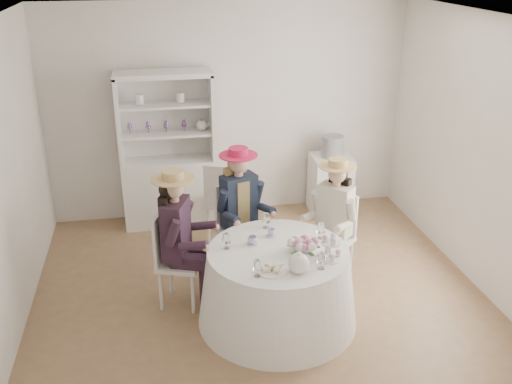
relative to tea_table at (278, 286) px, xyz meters
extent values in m
plane|color=brown|center=(-0.08, 0.54, -0.37)|extent=(4.50, 4.50, 0.00)
plane|color=white|center=(-0.08, 0.54, 2.33)|extent=(4.50, 4.50, 0.00)
plane|color=silver|center=(-0.08, 2.54, 0.98)|extent=(4.50, 0.00, 4.50)
plane|color=silver|center=(-0.08, -1.46, 0.98)|extent=(4.50, 0.00, 4.50)
plane|color=silver|center=(-2.33, 0.54, 0.98)|extent=(0.00, 4.50, 4.50)
plane|color=silver|center=(2.17, 0.54, 0.98)|extent=(0.00, 4.50, 4.50)
cone|color=white|center=(0.00, 0.00, -0.01)|extent=(1.49, 1.49, 0.72)
cylinder|color=white|center=(0.00, 0.00, 0.36)|extent=(1.29, 1.29, 0.02)
cube|color=silver|center=(-0.87, 2.29, 0.06)|extent=(1.21, 0.67, 0.86)
cube|color=silver|center=(-0.87, 2.48, 1.01)|extent=(1.12, 0.29, 1.05)
cube|color=silver|center=(-0.87, 2.29, 1.53)|extent=(1.21, 0.67, 0.06)
cube|color=silver|center=(-1.42, 2.29, 1.01)|extent=(0.13, 0.43, 1.05)
cube|color=silver|center=(-0.32, 2.29, 1.01)|extent=(0.13, 0.43, 1.05)
cube|color=silver|center=(-0.87, 2.29, 0.82)|extent=(1.12, 0.60, 0.03)
cube|color=silver|center=(-0.87, 2.29, 1.17)|extent=(1.12, 0.60, 0.03)
sphere|color=white|center=(-0.45, 2.29, 0.90)|extent=(0.13, 0.13, 0.13)
cube|color=silver|center=(1.20, 2.22, 0.02)|extent=(0.51, 0.51, 0.78)
cylinder|color=black|center=(1.20, 2.22, 0.55)|extent=(0.32, 0.32, 0.28)
cube|color=silver|center=(-0.87, 0.44, 0.08)|extent=(0.51, 0.51, 0.04)
cylinder|color=silver|center=(-0.77, 0.24, -0.15)|extent=(0.04, 0.04, 0.44)
cylinder|color=silver|center=(-0.66, 0.54, -0.15)|extent=(0.04, 0.04, 0.44)
cylinder|color=silver|center=(-1.07, 0.35, -0.15)|extent=(0.04, 0.04, 0.44)
cylinder|color=silver|center=(-0.96, 0.65, -0.15)|extent=(0.04, 0.04, 0.44)
cube|color=silver|center=(-1.03, 0.51, 0.35)|extent=(0.16, 0.36, 0.50)
cube|color=black|center=(-0.88, 0.45, 0.45)|extent=(0.31, 0.40, 0.58)
cube|color=black|center=(-0.78, 0.32, 0.16)|extent=(0.36, 0.24, 0.12)
cylinder|color=black|center=(-0.65, 0.27, -0.14)|extent=(0.10, 0.10, 0.46)
cylinder|color=black|center=(-0.92, 0.24, 0.52)|extent=(0.19, 0.14, 0.27)
cube|color=black|center=(-0.72, 0.49, 0.16)|extent=(0.36, 0.24, 0.12)
cylinder|color=black|center=(-0.59, 0.44, -0.14)|extent=(0.10, 0.10, 0.46)
cylinder|color=black|center=(-0.78, 0.63, 0.52)|extent=(0.19, 0.14, 0.27)
cylinder|color=#D8A889|center=(-0.88, 0.45, 0.75)|extent=(0.09, 0.09, 0.08)
sphere|color=#D8A889|center=(-0.88, 0.45, 0.86)|extent=(0.19, 0.19, 0.19)
sphere|color=black|center=(-0.93, 0.47, 0.85)|extent=(0.19, 0.19, 0.19)
cube|color=black|center=(-0.96, 0.48, 0.62)|extent=(0.16, 0.25, 0.38)
cylinder|color=tan|center=(-0.88, 0.45, 0.95)|extent=(0.40, 0.40, 0.01)
cylinder|color=tan|center=(-0.88, 0.45, 0.99)|extent=(0.20, 0.20, 0.08)
cube|color=silver|center=(-0.20, 0.95, 0.08)|extent=(0.51, 0.51, 0.04)
cylinder|color=silver|center=(-0.29, 0.75, -0.15)|extent=(0.04, 0.04, 0.44)
cylinder|color=silver|center=(0.01, 0.86, -0.15)|extent=(0.04, 0.04, 0.44)
cylinder|color=silver|center=(-0.40, 1.05, -0.15)|extent=(0.04, 0.04, 0.44)
cylinder|color=silver|center=(-0.10, 1.16, -0.15)|extent=(0.04, 0.04, 0.44)
cube|color=silver|center=(-0.26, 1.12, 0.35)|extent=(0.37, 0.16, 0.50)
cube|color=#1C2538|center=(-0.20, 0.97, 0.45)|extent=(0.40, 0.31, 0.58)
cube|color=tan|center=(-0.20, 0.97, 0.45)|extent=(0.20, 0.25, 0.50)
cube|color=#1C2538|center=(-0.24, 0.81, 0.16)|extent=(0.24, 0.36, 0.12)
cylinder|color=#1C2538|center=(-0.19, 0.68, -0.14)|extent=(0.10, 0.10, 0.46)
cylinder|color=#1C2538|center=(-0.38, 0.86, 0.52)|extent=(0.14, 0.19, 0.27)
cube|color=#1C2538|center=(-0.07, 0.87, 0.16)|extent=(0.24, 0.36, 0.12)
cylinder|color=#1C2538|center=(-0.02, 0.74, -0.14)|extent=(0.10, 0.10, 0.46)
cylinder|color=#1C2538|center=(0.00, 1.00, 0.52)|extent=(0.14, 0.19, 0.27)
cylinder|color=#D8A889|center=(-0.20, 0.97, 0.75)|extent=(0.09, 0.09, 0.08)
sphere|color=#D8A889|center=(-0.20, 0.97, 0.86)|extent=(0.19, 0.19, 0.19)
sphere|color=tan|center=(-0.22, 1.01, 0.85)|extent=(0.19, 0.19, 0.19)
cube|color=tan|center=(-0.23, 1.05, 0.62)|extent=(0.25, 0.16, 0.38)
cylinder|color=#CD1E4A|center=(-0.20, 0.97, 0.95)|extent=(0.40, 0.40, 0.01)
cylinder|color=#CD1E4A|center=(-0.20, 0.97, 0.99)|extent=(0.20, 0.20, 0.08)
cube|color=silver|center=(0.73, 0.64, 0.06)|extent=(0.53, 0.53, 0.04)
cylinder|color=silver|center=(0.52, 0.65, -0.16)|extent=(0.03, 0.03, 0.41)
cylinder|color=silver|center=(0.73, 0.43, -0.16)|extent=(0.03, 0.03, 0.41)
cylinder|color=silver|center=(0.73, 0.86, -0.16)|extent=(0.03, 0.03, 0.41)
cylinder|color=silver|center=(0.94, 0.64, -0.16)|extent=(0.03, 0.03, 0.41)
cube|color=silver|center=(0.85, 0.76, 0.31)|extent=(0.27, 0.28, 0.47)
cube|color=beige|center=(0.74, 0.66, 0.41)|extent=(0.37, 0.38, 0.55)
cube|color=beige|center=(0.59, 0.63, 0.13)|extent=(0.32, 0.31, 0.11)
cylinder|color=beige|center=(0.49, 0.53, -0.15)|extent=(0.09, 0.09, 0.43)
cylinder|color=beige|center=(0.58, 0.77, 0.47)|extent=(0.18, 0.17, 0.26)
cube|color=beige|center=(0.71, 0.50, 0.13)|extent=(0.32, 0.31, 0.11)
cylinder|color=beige|center=(0.61, 0.41, -0.15)|extent=(0.09, 0.09, 0.43)
cylinder|color=beige|center=(0.85, 0.49, 0.47)|extent=(0.18, 0.17, 0.26)
cylinder|color=#D8A889|center=(0.74, 0.66, 0.70)|extent=(0.08, 0.08, 0.08)
sphere|color=#D8A889|center=(0.74, 0.66, 0.80)|extent=(0.18, 0.18, 0.18)
sphere|color=black|center=(0.77, 0.69, 0.79)|extent=(0.18, 0.18, 0.18)
cube|color=black|center=(0.80, 0.71, 0.57)|extent=(0.21, 0.22, 0.36)
cylinder|color=tan|center=(0.74, 0.66, 0.89)|extent=(0.38, 0.38, 0.01)
cylinder|color=tan|center=(0.74, 0.66, 0.93)|extent=(0.19, 0.19, 0.08)
cube|color=silver|center=(-0.25, 1.75, 0.09)|extent=(0.53, 0.53, 0.04)
cylinder|color=silver|center=(-0.04, 1.84, -0.14)|extent=(0.04, 0.04, 0.45)
cylinder|color=silver|center=(-0.34, 1.96, -0.14)|extent=(0.04, 0.04, 0.45)
cylinder|color=silver|center=(-0.17, 1.54, -0.14)|extent=(0.04, 0.04, 0.45)
cylinder|color=silver|center=(-0.47, 1.67, -0.14)|extent=(0.04, 0.04, 0.45)
cube|color=silver|center=(-0.32, 1.58, 0.36)|extent=(0.37, 0.18, 0.51)
imported|color=white|center=(-0.21, 0.16, 0.41)|extent=(0.09, 0.09, 0.07)
imported|color=white|center=(0.00, 0.28, 0.41)|extent=(0.09, 0.09, 0.07)
imported|color=white|center=(0.26, 0.08, 0.40)|extent=(0.08, 0.08, 0.06)
imported|color=white|center=(0.22, -0.05, 0.40)|extent=(0.23, 0.23, 0.06)
sphere|color=#CD6696|center=(0.27, -0.10, 0.47)|extent=(0.08, 0.08, 0.08)
sphere|color=white|center=(0.26, -0.06, 0.47)|extent=(0.08, 0.08, 0.08)
sphere|color=#CD6696|center=(0.24, -0.04, 0.47)|extent=(0.08, 0.08, 0.08)
sphere|color=white|center=(0.20, -0.03, 0.47)|extent=(0.08, 0.08, 0.08)
sphere|color=#CD6696|center=(0.16, -0.05, 0.47)|extent=(0.08, 0.08, 0.08)
sphere|color=white|center=(0.14, -0.08, 0.47)|extent=(0.08, 0.08, 0.08)
sphere|color=#CD6696|center=(0.14, -0.12, 0.47)|extent=(0.08, 0.08, 0.08)
sphere|color=white|center=(0.16, -0.15, 0.47)|extent=(0.08, 0.08, 0.08)
sphere|color=#CD6696|center=(0.20, -0.16, 0.47)|extent=(0.08, 0.08, 0.08)
sphere|color=white|center=(0.24, -0.16, 0.47)|extent=(0.08, 0.08, 0.08)
sphere|color=#CD6696|center=(0.26, -0.13, 0.47)|extent=(0.08, 0.08, 0.08)
sphere|color=white|center=(0.09, -0.39, 0.45)|extent=(0.18, 0.18, 0.18)
cylinder|color=white|center=(0.20, -0.39, 0.46)|extent=(0.11, 0.03, 0.09)
cylinder|color=white|center=(0.09, -0.39, 0.54)|extent=(0.04, 0.04, 0.02)
cylinder|color=white|center=(-0.13, -0.33, 0.38)|extent=(0.27, 0.27, 0.01)
cube|color=beige|center=(-0.18, -0.35, 0.40)|extent=(0.06, 0.04, 0.03)
cube|color=beige|center=(-0.13, -0.33, 0.42)|extent=(0.07, 0.06, 0.03)
cube|color=beige|center=(-0.08, -0.31, 0.40)|extent=(0.08, 0.07, 0.03)
cube|color=beige|center=(-0.15, -0.29, 0.42)|extent=(0.07, 0.07, 0.03)
cube|color=beige|center=(-0.10, -0.37, 0.40)|extent=(0.07, 0.08, 0.03)
cylinder|color=white|center=(0.41, -0.21, 0.38)|extent=(0.23, 0.23, 0.01)
cylinder|color=white|center=(0.41, -0.21, 0.45)|extent=(0.02, 0.02, 0.15)
cylinder|color=white|center=(0.41, -0.21, 0.52)|extent=(0.17, 0.17, 0.01)
camera|label=1|loc=(-1.02, -4.38, 2.88)|focal=40.00mm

